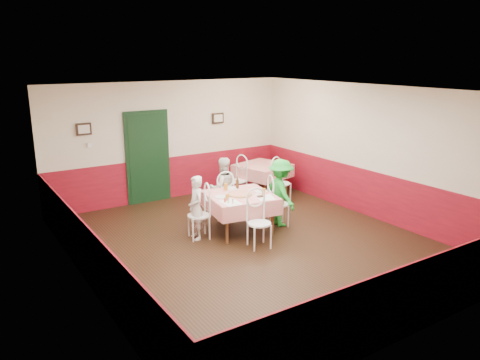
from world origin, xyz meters
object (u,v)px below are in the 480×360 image
beer_bottle (237,183)px  diner_right (281,193)px  diner_left (196,208)px  second_table (263,180)px  diner_far (223,188)px  chair_near (259,223)px  pizza (240,194)px  chair_left (199,215)px  glass_b (264,192)px  main_table (240,213)px  glass_a (227,198)px  chair_far (224,198)px  wallet (260,196)px  glass_c (226,187)px  chair_second_b (281,183)px  chair_second_a (237,181)px  chair_right (278,204)px

beer_bottle → diner_right: bearing=-36.2°
diner_left → beer_bottle: bearing=111.8°
second_table → diner_far: (-1.72, -0.96, 0.28)m
chair_near → pizza: bearing=93.7°
chair_left → glass_b: (1.21, -0.40, 0.37)m
main_table → diner_right: (0.89, -0.14, 0.31)m
glass_a → second_table: bearing=42.0°
beer_bottle → chair_left: bearing=-166.4°
second_table → chair_far: size_ratio=1.24×
chair_near → pizza: chair_near is taller
wallet → diner_right: 0.69m
glass_c → beer_bottle: bearing=-3.8°
chair_left → glass_a: chair_left is taller
diner_right → diner_left: bearing=89.4°
chair_near → diner_left: size_ratio=0.74×
main_table → diner_left: diner_left is taller
main_table → pizza: bearing=-132.5°
glass_b → beer_bottle: (-0.19, 0.65, 0.05)m
glass_a → diner_right: (1.31, 0.07, -0.14)m
chair_second_b → wallet: chair_second_b is taller
chair_second_a → chair_second_b: same height
chair_second_a → chair_right: bearing=-22.8°
second_table → wallet: (-1.63, -2.19, 0.40)m
chair_far → pizza: (-0.15, -0.86, 0.33)m
pizza → chair_second_b: bearing=30.7°
main_table → second_table: 2.62m
pizza → glass_c: bearing=98.0°
chair_near → diner_right: bearing=45.9°
main_table → diner_left: bearing=171.1°
glass_a → chair_second_b: bearing=29.8°
chair_right → glass_b: size_ratio=7.07×
pizza → diner_left: (-0.87, 0.16, -0.17)m
main_table → diner_right: bearing=-8.9°
chair_second_a → glass_c: chair_second_a is taller
chair_second_a → pizza: (-1.13, -1.87, 0.33)m
chair_right → wallet: (-0.60, -0.21, 0.32)m
chair_far → chair_second_b: 1.75m
glass_c → diner_left: diner_left is taller
chair_second_a → diner_left: 2.64m
glass_c → diner_right: (0.97, -0.54, -0.14)m
glass_a → glass_b: 0.79m
chair_left → chair_near: 1.20m
chair_right → diner_right: (0.05, -0.01, 0.24)m
chair_right → glass_c: (-0.92, 0.53, 0.38)m
diner_far → pizza: bearing=88.1°
second_table → pizza: 2.68m
main_table → glass_b: glass_b is taller
chair_second_b → beer_bottle: size_ratio=4.03×
chair_left → diner_left: (-0.05, 0.01, 0.16)m
chair_left → chair_near: same height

